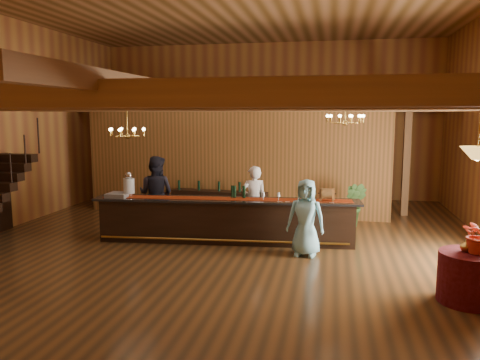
% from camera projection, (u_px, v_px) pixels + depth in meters
% --- Properties ---
extents(floor, '(14.00, 14.00, 0.00)m').
position_uv_depth(floor, '(223.00, 249.00, 10.48)').
color(floor, brown).
rests_on(floor, ground).
extents(wall_back, '(12.00, 0.10, 5.50)m').
position_uv_depth(wall_back, '(267.00, 121.00, 16.90)').
color(wall_back, '#B17633').
rests_on(wall_back, floor).
extents(beam_grid, '(11.90, 13.90, 0.39)m').
position_uv_depth(beam_grid, '(227.00, 103.00, 10.52)').
color(beam_grid, '#956135').
rests_on(beam_grid, wall_left).
extents(support_posts, '(9.20, 10.20, 3.20)m').
position_uv_depth(support_posts, '(217.00, 181.00, 9.77)').
color(support_posts, '#956135').
rests_on(support_posts, floor).
extents(partition_wall, '(9.00, 0.18, 3.10)m').
position_uv_depth(partition_wall, '(233.00, 164.00, 13.76)').
color(partition_wall, brown).
rests_on(partition_wall, floor).
extents(backroom_boxes, '(4.10, 0.60, 1.10)m').
position_uv_depth(backroom_boxes, '(252.00, 188.00, 15.81)').
color(backroom_boxes, black).
rests_on(backroom_boxes, floor).
extents(tasting_bar, '(6.25, 1.30, 1.05)m').
position_uv_depth(tasting_bar, '(226.00, 220.00, 10.97)').
color(tasting_bar, black).
rests_on(tasting_bar, floor).
extents(beverage_dispenser, '(0.26, 0.26, 0.60)m').
position_uv_depth(beverage_dispenser, '(129.00, 185.00, 11.17)').
color(beverage_dispenser, silver).
rests_on(beverage_dispenser, tasting_bar).
extents(glass_rack_tray, '(0.50, 0.50, 0.10)m').
position_uv_depth(glass_rack_tray, '(119.00, 195.00, 11.13)').
color(glass_rack_tray, gray).
rests_on(glass_rack_tray, tasting_bar).
extents(raffle_drum, '(0.34, 0.24, 0.30)m').
position_uv_depth(raffle_drum, '(327.00, 194.00, 10.57)').
color(raffle_drum, brown).
rests_on(raffle_drum, tasting_bar).
extents(bar_bottle_0, '(0.07, 0.07, 0.30)m').
position_uv_depth(bar_bottle_0, '(232.00, 192.00, 10.98)').
color(bar_bottle_0, black).
rests_on(bar_bottle_0, tasting_bar).
extents(bar_bottle_1, '(0.07, 0.07, 0.30)m').
position_uv_depth(bar_bottle_1, '(235.00, 192.00, 10.97)').
color(bar_bottle_1, black).
rests_on(bar_bottle_1, tasting_bar).
extents(bar_bottle_2, '(0.07, 0.07, 0.30)m').
position_uv_depth(bar_bottle_2, '(244.00, 192.00, 10.95)').
color(bar_bottle_2, black).
rests_on(bar_bottle_2, tasting_bar).
extents(backbar_shelf, '(2.85, 0.70, 0.79)m').
position_uv_depth(backbar_shelf, '(219.00, 204.00, 13.55)').
color(backbar_shelf, black).
rests_on(backbar_shelf, floor).
extents(round_table, '(0.94, 0.94, 0.82)m').
position_uv_depth(round_table, '(469.00, 278.00, 7.46)').
color(round_table, '#57121F').
rests_on(round_table, floor).
extents(chandelier_left, '(0.80, 0.80, 0.75)m').
position_uv_depth(chandelier_left, '(127.00, 132.00, 10.23)').
color(chandelier_left, gold).
rests_on(chandelier_left, beam_grid).
extents(chandelier_right, '(0.80, 0.80, 0.45)m').
position_uv_depth(chandelier_right, '(345.00, 119.00, 10.18)').
color(chandelier_right, gold).
rests_on(chandelier_right, beam_grid).
extents(pendant_lamp, '(0.52, 0.52, 0.90)m').
position_uv_depth(pendant_lamp, '(478.00, 153.00, 7.19)').
color(pendant_lamp, gold).
rests_on(pendant_lamp, beam_grid).
extents(bartender, '(0.74, 0.60, 1.75)m').
position_uv_depth(bartender, '(254.00, 201.00, 11.49)').
color(bartender, white).
rests_on(bartender, floor).
extents(staff_second, '(1.02, 0.84, 1.95)m').
position_uv_depth(staff_second, '(156.00, 194.00, 11.91)').
color(staff_second, black).
rests_on(staff_second, floor).
extents(guest, '(0.87, 0.64, 1.64)m').
position_uv_depth(guest, '(306.00, 218.00, 9.89)').
color(guest, '#8BD4E5').
rests_on(guest, floor).
extents(floor_plant, '(0.80, 0.71, 1.21)m').
position_uv_depth(floor_plant, '(353.00, 205.00, 12.41)').
color(floor_plant, '#2B491D').
rests_on(floor_plant, floor).
extents(table_flowers, '(0.68, 0.65, 0.60)m').
position_uv_depth(table_flowers, '(479.00, 235.00, 7.35)').
color(table_flowers, red).
rests_on(table_flowers, round_table).
extents(table_vase, '(0.19, 0.19, 0.30)m').
position_uv_depth(table_vase, '(466.00, 242.00, 7.46)').
color(table_vase, gold).
rests_on(table_vase, round_table).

